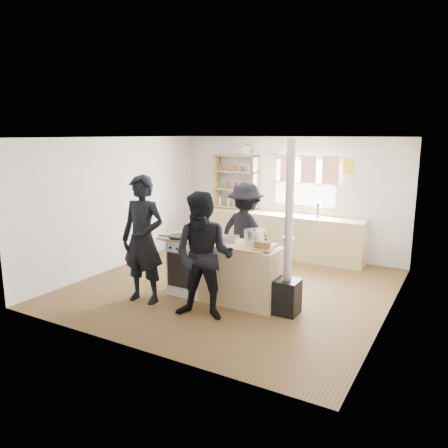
{
  "coord_description": "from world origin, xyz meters",
  "views": [
    {
      "loc": [
        3.38,
        -6.21,
        2.56
      ],
      "look_at": [
        -0.11,
        -0.1,
        1.1
      ],
      "focal_mm": 35.0,
      "sensor_mm": 36.0,
      "label": 1
    }
  ],
  "objects_px": {
    "person_near_left": "(143,240)",
    "stockpot_stove": "(210,232)",
    "roast_tray": "(228,238)",
    "person_near_right": "(204,256)",
    "cooking_island": "(224,270)",
    "skillet_greens": "(179,236)",
    "person_far": "(246,233)",
    "flue_heater": "(287,271)",
    "bread_board": "(263,246)",
    "thermos": "(318,211)",
    "stockpot_counter": "(255,237)"
  },
  "relations": [
    {
      "from": "cooking_island",
      "to": "stockpot_stove",
      "type": "distance_m",
      "value": 0.68
    },
    {
      "from": "roast_tray",
      "to": "bread_board",
      "type": "distance_m",
      "value": 0.71
    },
    {
      "from": "roast_tray",
      "to": "flue_heater",
      "type": "relative_size",
      "value": 0.15
    },
    {
      "from": "roast_tray",
      "to": "stockpot_counter",
      "type": "xyz_separation_m",
      "value": [
        0.43,
        0.05,
        0.07
      ]
    },
    {
      "from": "thermos",
      "to": "roast_tray",
      "type": "distance_m",
      "value": 2.76
    },
    {
      "from": "skillet_greens",
      "to": "person_far",
      "type": "bearing_deg",
      "value": 61.37
    },
    {
      "from": "cooking_island",
      "to": "roast_tray",
      "type": "distance_m",
      "value": 0.51
    },
    {
      "from": "stockpot_stove",
      "to": "stockpot_counter",
      "type": "distance_m",
      "value": 0.82
    },
    {
      "from": "stockpot_stove",
      "to": "skillet_greens",
      "type": "bearing_deg",
      "value": -139.79
    },
    {
      "from": "bread_board",
      "to": "person_near_right",
      "type": "height_order",
      "value": "person_near_right"
    },
    {
      "from": "thermos",
      "to": "cooking_island",
      "type": "height_order",
      "value": "thermos"
    },
    {
      "from": "flue_heater",
      "to": "person_near_right",
      "type": "bearing_deg",
      "value": -143.59
    },
    {
      "from": "roast_tray",
      "to": "person_near_right",
      "type": "distance_m",
      "value": 0.83
    },
    {
      "from": "person_far",
      "to": "bread_board",
      "type": "bearing_deg",
      "value": 137.67
    },
    {
      "from": "skillet_greens",
      "to": "cooking_island",
      "type": "bearing_deg",
      "value": 11.71
    },
    {
      "from": "cooking_island",
      "to": "stockpot_counter",
      "type": "bearing_deg",
      "value": 14.34
    },
    {
      "from": "stockpot_counter",
      "to": "bread_board",
      "type": "relative_size",
      "value": 1.08
    },
    {
      "from": "cooking_island",
      "to": "person_near_right",
      "type": "relative_size",
      "value": 1.1
    },
    {
      "from": "flue_heater",
      "to": "person_near_left",
      "type": "height_order",
      "value": "flue_heater"
    },
    {
      "from": "person_far",
      "to": "stockpot_stove",
      "type": "bearing_deg",
      "value": 84.11
    },
    {
      "from": "thermos",
      "to": "skillet_greens",
      "type": "relative_size",
      "value": 0.66
    },
    {
      "from": "cooking_island",
      "to": "roast_tray",
      "type": "relative_size",
      "value": 5.3
    },
    {
      "from": "cooking_island",
      "to": "skillet_greens",
      "type": "distance_m",
      "value": 0.89
    },
    {
      "from": "stockpot_stove",
      "to": "person_near_right",
      "type": "height_order",
      "value": "person_near_right"
    },
    {
      "from": "person_near_left",
      "to": "roast_tray",
      "type": "bearing_deg",
      "value": 29.27
    },
    {
      "from": "cooking_island",
      "to": "stockpot_stove",
      "type": "xyz_separation_m",
      "value": [
        -0.36,
        0.16,
        0.55
      ]
    },
    {
      "from": "cooking_island",
      "to": "person_near_left",
      "type": "bearing_deg",
      "value": -146.67
    },
    {
      "from": "roast_tray",
      "to": "person_far",
      "type": "height_order",
      "value": "person_far"
    },
    {
      "from": "thermos",
      "to": "person_near_right",
      "type": "xyz_separation_m",
      "value": [
        -0.48,
        -3.53,
        -0.14
      ]
    },
    {
      "from": "person_near_left",
      "to": "person_far",
      "type": "height_order",
      "value": "person_near_left"
    },
    {
      "from": "person_near_left",
      "to": "flue_heater",
      "type": "bearing_deg",
      "value": 10.78
    },
    {
      "from": "cooking_island",
      "to": "skillet_greens",
      "type": "height_order",
      "value": "skillet_greens"
    },
    {
      "from": "stockpot_counter",
      "to": "bread_board",
      "type": "distance_m",
      "value": 0.35
    },
    {
      "from": "skillet_greens",
      "to": "stockpot_counter",
      "type": "bearing_deg",
      "value": 12.74
    },
    {
      "from": "person_near_right",
      "to": "stockpot_stove",
      "type": "bearing_deg",
      "value": 104.74
    },
    {
      "from": "bread_board",
      "to": "person_near_left",
      "type": "relative_size",
      "value": 0.15
    },
    {
      "from": "thermos",
      "to": "bread_board",
      "type": "relative_size",
      "value": 0.94
    },
    {
      "from": "stockpot_stove",
      "to": "person_far",
      "type": "bearing_deg",
      "value": 73.28
    },
    {
      "from": "thermos",
      "to": "skillet_greens",
      "type": "distance_m",
      "value": 3.21
    },
    {
      "from": "flue_heater",
      "to": "stockpot_counter",
      "type": "bearing_deg",
      "value": 164.51
    },
    {
      "from": "flue_heater",
      "to": "person_far",
      "type": "bearing_deg",
      "value": 139.16
    },
    {
      "from": "person_near_left",
      "to": "stockpot_stove",
      "type": "bearing_deg",
      "value": 45.43
    },
    {
      "from": "stockpot_stove",
      "to": "person_near_left",
      "type": "height_order",
      "value": "person_near_left"
    },
    {
      "from": "skillet_greens",
      "to": "stockpot_stove",
      "type": "xyz_separation_m",
      "value": [
        0.37,
        0.31,
        0.06
      ]
    },
    {
      "from": "stockpot_counter",
      "to": "person_far",
      "type": "xyz_separation_m",
      "value": [
        -0.58,
        0.86,
        -0.17
      ]
    },
    {
      "from": "skillet_greens",
      "to": "person_near_right",
      "type": "height_order",
      "value": "person_near_right"
    },
    {
      "from": "stockpot_stove",
      "to": "flue_heater",
      "type": "height_order",
      "value": "flue_heater"
    },
    {
      "from": "stockpot_stove",
      "to": "person_far",
      "type": "relative_size",
      "value": 0.14
    },
    {
      "from": "skillet_greens",
      "to": "person_far",
      "type": "distance_m",
      "value": 1.29
    },
    {
      "from": "flue_heater",
      "to": "person_near_right",
      "type": "relative_size",
      "value": 1.39
    }
  ]
}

